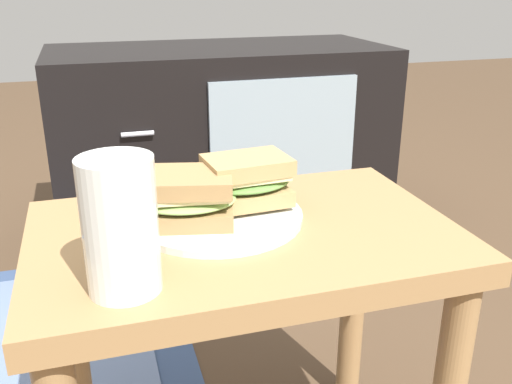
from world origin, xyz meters
name	(u,v)px	position (x,y,z in m)	size (l,w,h in m)	color
side_table	(245,288)	(0.00, 0.00, 0.37)	(0.56, 0.36, 0.46)	#A37A4C
tv_cabinet	(222,145)	(0.19, 0.95, 0.29)	(0.96, 0.46, 0.58)	black
plate	(218,216)	(-0.03, 0.04, 0.47)	(0.23, 0.23, 0.01)	silver
sandwich_front	(185,198)	(-0.07, 0.03, 0.50)	(0.15, 0.13, 0.07)	#9E7A4C
sandwich_back	(247,180)	(0.02, 0.05, 0.51)	(0.13, 0.09, 0.07)	tan
beer_glass	(120,228)	(-0.16, -0.11, 0.53)	(0.08, 0.08, 0.15)	silver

